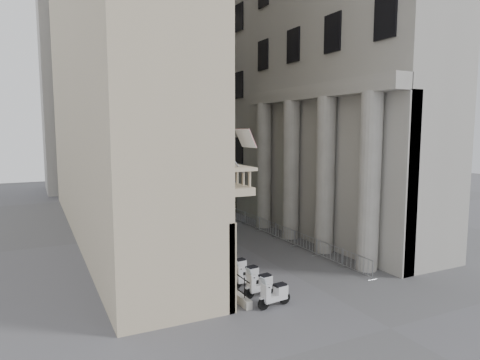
{
  "coord_description": "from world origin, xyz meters",
  "views": [
    {
      "loc": [
        -12.62,
        -12.0,
        7.93
      ],
      "look_at": [
        0.17,
        14.06,
        4.5
      ],
      "focal_mm": 32.0,
      "sensor_mm": 36.0,
      "label": 1
    }
  ],
  "objects_px": {
    "street_lamp": "(144,165)",
    "security_tent": "(148,179)",
    "pedestrian_b": "(180,201)",
    "info_kiosk": "(152,218)",
    "scooter_0": "(275,307)",
    "pedestrian_a": "(175,198)"
  },
  "relations": [
    {
      "from": "scooter_0",
      "to": "pedestrian_b",
      "type": "height_order",
      "value": "pedestrian_b"
    },
    {
      "from": "scooter_0",
      "to": "pedestrian_a",
      "type": "height_order",
      "value": "pedestrian_a"
    },
    {
      "from": "street_lamp",
      "to": "security_tent",
      "type": "bearing_deg",
      "value": 88.72
    },
    {
      "from": "pedestrian_b",
      "to": "info_kiosk",
      "type": "bearing_deg",
      "value": 61.97
    },
    {
      "from": "pedestrian_a",
      "to": "pedestrian_b",
      "type": "relative_size",
      "value": 1.14
    },
    {
      "from": "security_tent",
      "to": "street_lamp",
      "type": "relative_size",
      "value": 0.55
    },
    {
      "from": "security_tent",
      "to": "pedestrian_b",
      "type": "height_order",
      "value": "security_tent"
    },
    {
      "from": "security_tent",
      "to": "street_lamp",
      "type": "distance_m",
      "value": 5.34
    },
    {
      "from": "street_lamp",
      "to": "pedestrian_a",
      "type": "relative_size",
      "value": 4.1
    },
    {
      "from": "street_lamp",
      "to": "pedestrian_a",
      "type": "height_order",
      "value": "street_lamp"
    },
    {
      "from": "security_tent",
      "to": "info_kiosk",
      "type": "height_order",
      "value": "security_tent"
    },
    {
      "from": "info_kiosk",
      "to": "pedestrian_b",
      "type": "xyz_separation_m",
      "value": [
        4.69,
        7.26,
        -0.06
      ]
    },
    {
      "from": "security_tent",
      "to": "street_lamp",
      "type": "height_order",
      "value": "street_lamp"
    },
    {
      "from": "street_lamp",
      "to": "info_kiosk",
      "type": "relative_size",
      "value": 4.44
    },
    {
      "from": "pedestrian_b",
      "to": "street_lamp",
      "type": "bearing_deg",
      "value": 45.34
    },
    {
      "from": "info_kiosk",
      "to": "pedestrian_a",
      "type": "distance_m",
      "value": 9.7
    },
    {
      "from": "security_tent",
      "to": "info_kiosk",
      "type": "distance_m",
      "value": 8.78
    },
    {
      "from": "street_lamp",
      "to": "scooter_0",
      "type": "bearing_deg",
      "value": -71.41
    },
    {
      "from": "scooter_0",
      "to": "security_tent",
      "type": "xyz_separation_m",
      "value": [
        0.76,
        25.61,
        3.09
      ]
    },
    {
      "from": "security_tent",
      "to": "scooter_0",
      "type": "bearing_deg",
      "value": -91.7
    },
    {
      "from": "street_lamp",
      "to": "info_kiosk",
      "type": "distance_m",
      "value": 5.33
    },
    {
      "from": "scooter_0",
      "to": "info_kiosk",
      "type": "relative_size",
      "value": 0.81
    }
  ]
}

